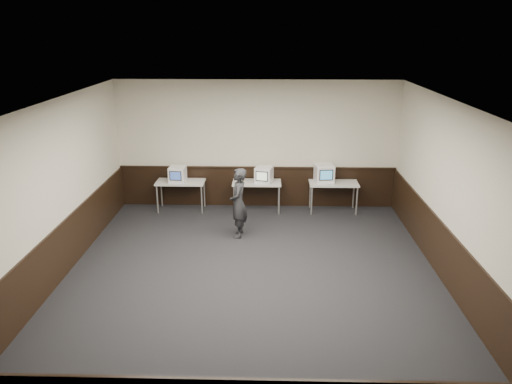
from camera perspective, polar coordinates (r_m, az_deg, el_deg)
floor at (r=9.30m, az=-0.49°, el=-9.88°), size 8.00×8.00×0.00m
ceiling at (r=8.28m, az=-0.56°, el=10.04°), size 8.00×8.00×0.00m
back_wall at (r=12.50m, az=0.14°, el=5.43°), size 7.00×0.00×7.00m
front_wall at (r=5.04m, az=-2.23°, el=-15.36°), size 7.00×0.00×7.00m
left_wall at (r=9.45m, az=-22.25°, el=-0.28°), size 0.00×8.00×8.00m
right_wall at (r=9.22m, az=21.77°, el=-0.66°), size 0.00×8.00×8.00m
wainscot_back at (r=12.78m, az=0.14°, el=0.60°), size 6.98×0.04×1.00m
wainscot_left at (r=9.82m, az=-21.37°, el=-6.37°), size 0.04×7.98×1.00m
wainscot_right at (r=9.60m, az=20.89°, el=-6.88°), size 0.04×7.98×1.00m
wainscot_rail at (r=12.61m, az=0.14°, el=2.82°), size 6.98×0.06×0.04m
desk_left at (r=12.55m, az=-8.61°, el=0.91°), size 1.20×0.60×0.75m
desk_center at (r=12.36m, az=0.09°, el=0.85°), size 1.20×0.60×0.75m
desk_right at (r=12.46m, az=8.86°, el=0.77°), size 1.20×0.60×0.75m
emac_left at (r=12.44m, az=-8.96°, el=2.02°), size 0.42×0.44×0.39m
emac_center at (r=12.23m, az=0.91°, el=1.99°), size 0.49×0.50×0.40m
emac_right at (r=12.39m, az=7.80°, el=2.13°), size 0.50×0.52×0.45m
person at (r=10.81m, az=-2.02°, el=-1.26°), size 0.39×0.58×1.54m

